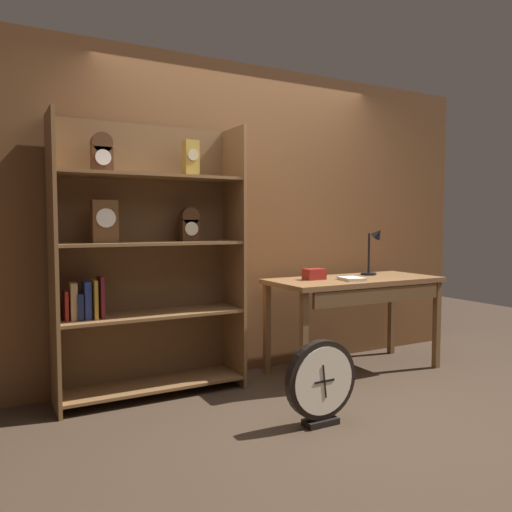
% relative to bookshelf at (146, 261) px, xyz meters
% --- Properties ---
extents(ground_plane, '(10.00, 10.00, 0.00)m').
position_rel_bookshelf_xyz_m(ground_plane, '(0.92, -1.07, -1.00)').
color(ground_plane, '#3D2D21').
extents(back_wood_panel, '(4.80, 0.05, 2.60)m').
position_rel_bookshelf_xyz_m(back_wood_panel, '(0.92, 0.21, 0.30)').
color(back_wood_panel, brown).
rests_on(back_wood_panel, ground).
extents(bookshelf, '(1.36, 0.39, 2.01)m').
position_rel_bookshelf_xyz_m(bookshelf, '(0.00, 0.00, 0.00)').
color(bookshelf, brown).
rests_on(bookshelf, ground).
extents(workbench, '(1.50, 0.66, 0.80)m').
position_rel_bookshelf_xyz_m(workbench, '(1.73, -0.29, -0.28)').
color(workbench, brown).
rests_on(workbench, ground).
extents(desk_lamp, '(0.20, 0.19, 0.44)m').
position_rel_bookshelf_xyz_m(desk_lamp, '(2.05, -0.15, 0.05)').
color(desk_lamp, black).
rests_on(desk_lamp, workbench).
extents(toolbox_small, '(0.17, 0.12, 0.09)m').
position_rel_bookshelf_xyz_m(toolbox_small, '(1.37, -0.19, -0.15)').
color(toolbox_small, maroon).
rests_on(toolbox_small, workbench).
extents(open_repair_manual, '(0.20, 0.25, 0.02)m').
position_rel_bookshelf_xyz_m(open_repair_manual, '(1.61, -0.38, -0.18)').
color(open_repair_manual, silver).
rests_on(open_repair_manual, workbench).
extents(round_clock_large, '(0.50, 0.11, 0.54)m').
position_rel_bookshelf_xyz_m(round_clock_large, '(0.79, -1.09, -0.72)').
color(round_clock_large, black).
rests_on(round_clock_large, ground).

